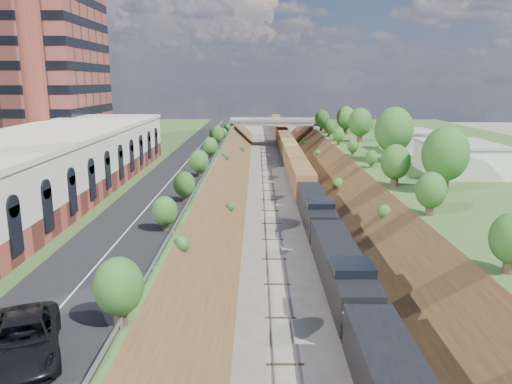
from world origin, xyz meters
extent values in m
cube|color=#3A5F27|center=(-33.00, 60.00, 2.50)|extent=(44.00, 180.00, 5.00)
cube|color=#3A5F27|center=(33.00, 60.00, 2.50)|extent=(44.00, 180.00, 5.00)
cube|color=brown|center=(-11.00, 60.00, 0.00)|extent=(10.00, 180.00, 10.00)
cube|color=brown|center=(11.00, 60.00, 0.00)|extent=(10.00, 180.00, 10.00)
cube|color=gray|center=(-2.60, 60.00, 0.09)|extent=(1.58, 180.00, 0.18)
cube|color=gray|center=(2.60, 60.00, 0.09)|extent=(1.58, 180.00, 0.18)
cube|color=black|center=(-15.50, 60.00, 5.05)|extent=(8.00, 180.00, 0.10)
cube|color=#99999E|center=(-11.40, 60.00, 5.55)|extent=(0.06, 171.00, 0.30)
cube|color=#943A30|center=(-28.00, 38.00, 6.10)|extent=(14.00, 62.00, 2.20)
cube|color=beige|center=(-28.00, 38.00, 9.35)|extent=(14.00, 62.00, 4.30)
cube|color=beige|center=(-28.00, 38.00, 11.75)|extent=(14.30, 62.30, 0.50)
cube|color=brown|center=(-44.00, 72.00, 27.00)|extent=(22.00, 22.00, 44.00)
cylinder|color=#943A30|center=(-36.00, 56.00, 25.00)|extent=(3.20, 3.20, 40.00)
cube|color=gray|center=(-11.50, 122.00, 3.10)|extent=(1.50, 8.00, 6.20)
cube|color=gray|center=(11.50, 122.00, 3.10)|extent=(1.50, 8.00, 6.20)
cube|color=gray|center=(0.00, 122.00, 6.20)|extent=(24.00, 8.00, 1.00)
cube|color=gray|center=(0.00, 118.00, 7.00)|extent=(24.00, 0.30, 0.80)
cube|color=gray|center=(0.00, 126.00, 7.00)|extent=(24.00, 0.30, 0.80)
cube|color=silver|center=(23.50, 52.00, 7.00)|extent=(9.00, 12.00, 4.00)
cube|color=silver|center=(23.00, 74.00, 6.80)|extent=(8.00, 10.00, 3.60)
cylinder|color=#473323|center=(17.00, 40.00, 6.31)|extent=(1.30, 1.30, 2.62)
ellipsoid|color=#2D5B20|center=(17.00, 40.00, 9.46)|extent=(5.25, 5.25, 6.30)
cylinder|color=#473323|center=(-11.80, 20.00, 5.61)|extent=(0.66, 0.66, 1.22)
ellipsoid|color=#2D5B20|center=(-11.80, 20.00, 7.08)|extent=(2.45, 2.45, 2.94)
cube|color=black|center=(2.60, 22.98, 2.39)|extent=(3.06, 18.38, 2.99)
cube|color=black|center=(2.60, 42.36, 2.39)|extent=(3.06, 18.38, 2.99)
cube|color=brown|center=(2.60, 117.82, 2.74)|extent=(3.06, 130.53, 3.68)
imported|color=black|center=(-15.06, 4.53, 6.04)|extent=(5.37, 7.41, 1.87)
camera|label=1|loc=(-4.37, -16.22, 17.61)|focal=35.00mm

